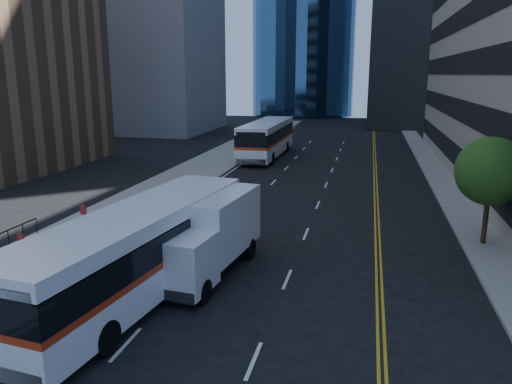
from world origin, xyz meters
TOP-DOWN VIEW (x-y plane):
  - ground at (0.00, 0.00)m, footprint 160.00×160.00m
  - sidewalk_west at (-10.50, 25.00)m, footprint 5.00×90.00m
  - sidewalk_east at (9.00, 25.00)m, footprint 2.00×90.00m
  - midrise_west at (-28.00, 52.00)m, footprint 18.00×18.00m
  - street_tree at (9.00, 8.00)m, footprint 3.20×3.20m
  - bus_front at (-4.55, -0.67)m, footprint 4.37×12.98m
  - bus_rear at (-6.39, 31.69)m, footprint 3.10×13.50m
  - box_truck at (-2.78, 1.89)m, footprint 3.07×6.89m

SIDE VIEW (x-z plane):
  - ground at x=0.00m, z-range 0.00..0.00m
  - sidewalk_west at x=-10.50m, z-range 0.00..0.15m
  - sidewalk_east at x=9.00m, z-range 0.00..0.15m
  - box_truck at x=-2.78m, z-range 0.09..3.28m
  - bus_front at x=-4.55m, z-range 0.15..3.43m
  - bus_rear at x=-6.39m, z-range 0.16..3.63m
  - street_tree at x=9.00m, z-range 1.09..6.19m
  - midrise_west at x=-28.00m, z-range 0.00..35.00m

